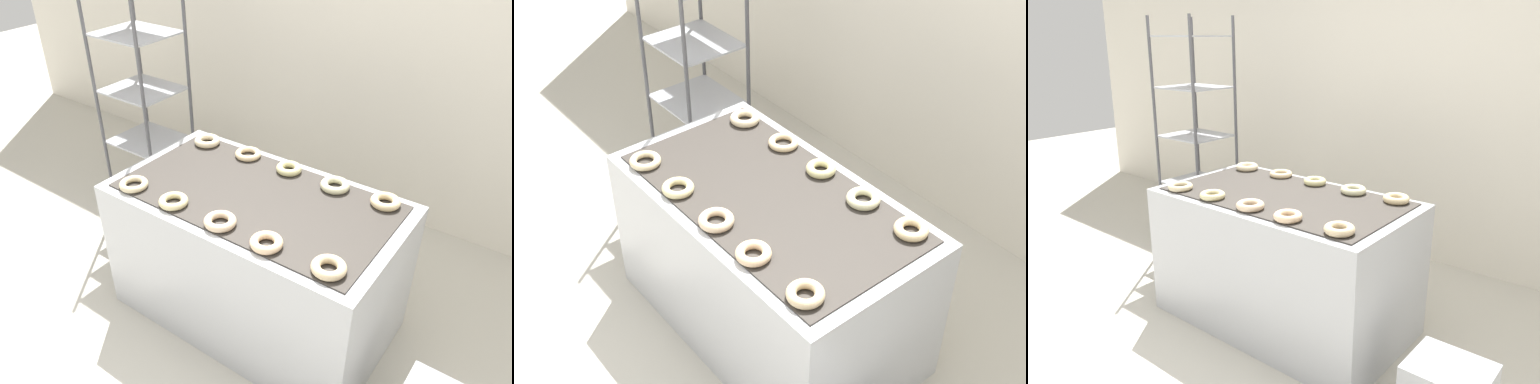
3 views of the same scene
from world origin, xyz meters
The scene contains 14 objects.
ground_plane centered at (0.00, 0.00, 0.00)m, with size 14.00×14.00×0.00m, color beige.
wall_back centered at (0.00, 2.12, 1.40)m, with size 8.00×0.05×2.80m.
fryer_machine centered at (0.00, 0.67, 0.42)m, with size 1.51×0.84×0.83m.
baking_rack_cart centered at (-1.30, 1.14, 0.95)m, with size 0.50×0.45×1.88m.
donut_near_leftmost centered at (-0.57, 0.36, 0.85)m, with size 0.15×0.15×0.04m, color beige.
donut_near_left centered at (-0.29, 0.37, 0.85)m, with size 0.15×0.15×0.04m, color beige.
donut_near_center centered at (0.01, 0.37, 0.85)m, with size 0.16×0.16×0.04m, color beige.
donut_near_right centered at (0.28, 0.36, 0.85)m, with size 0.15×0.15×0.04m, color beige.
donut_near_rightmost centered at (0.58, 0.38, 0.85)m, with size 0.15×0.15×0.04m, color beige.
donut_far_leftmost centered at (-0.57, 0.96, 0.85)m, with size 0.15×0.15×0.04m, color beige.
donut_far_left centered at (-0.28, 0.98, 0.85)m, with size 0.15×0.15×0.03m, color beige.
donut_far_center centered at (0.01, 0.97, 0.85)m, with size 0.14×0.14×0.04m, color beige.
donut_far_right centered at (0.30, 0.96, 0.85)m, with size 0.15×0.15×0.04m, color beige.
donut_far_rightmost centered at (0.57, 0.97, 0.85)m, with size 0.15×0.15×0.04m, color beige.
Camera 3 is at (1.77, -1.50, 1.73)m, focal length 35.00 mm.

